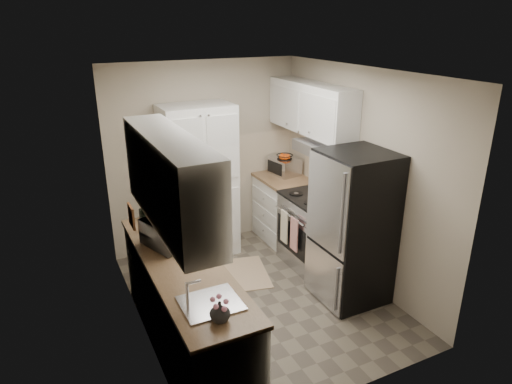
% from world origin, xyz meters
% --- Properties ---
extents(ground, '(3.20, 3.20, 0.00)m').
position_xyz_m(ground, '(0.00, 0.00, 0.00)').
color(ground, '#665B4C').
rests_on(ground, ground).
extents(room_shell, '(2.64, 3.24, 2.52)m').
position_xyz_m(room_shell, '(-0.02, -0.01, 1.63)').
color(room_shell, '#B6A793').
rests_on(room_shell, ground).
extents(pantry_cabinet, '(0.90, 0.55, 2.00)m').
position_xyz_m(pantry_cabinet, '(-0.20, 1.32, 1.00)').
color(pantry_cabinet, white).
rests_on(pantry_cabinet, ground).
extents(base_cabinet_left, '(0.60, 2.30, 0.88)m').
position_xyz_m(base_cabinet_left, '(-0.99, -0.43, 0.44)').
color(base_cabinet_left, white).
rests_on(base_cabinet_left, ground).
extents(countertop_left, '(0.63, 2.33, 0.04)m').
position_xyz_m(countertop_left, '(-0.99, -0.43, 0.90)').
color(countertop_left, '#846647').
rests_on(countertop_left, base_cabinet_left).
extents(base_cabinet_right, '(0.60, 0.80, 0.88)m').
position_xyz_m(base_cabinet_right, '(0.99, 1.19, 0.44)').
color(base_cabinet_right, white).
rests_on(base_cabinet_right, ground).
extents(countertop_right, '(0.63, 0.83, 0.04)m').
position_xyz_m(countertop_right, '(0.99, 1.19, 0.90)').
color(countertop_right, '#846647').
rests_on(countertop_right, base_cabinet_right).
extents(electric_range, '(0.71, 0.78, 1.13)m').
position_xyz_m(electric_range, '(0.97, 0.39, 0.48)').
color(electric_range, '#B7B7BC').
rests_on(electric_range, ground).
extents(refrigerator, '(0.70, 0.72, 1.70)m').
position_xyz_m(refrigerator, '(0.94, -0.41, 0.85)').
color(refrigerator, '#B7B7BC').
rests_on(refrigerator, ground).
extents(microwave, '(0.46, 0.54, 0.26)m').
position_xyz_m(microwave, '(-1.02, -0.05, 1.05)').
color(microwave, silver).
rests_on(microwave, countertop_left).
extents(wine_bottle, '(0.08, 0.08, 0.30)m').
position_xyz_m(wine_bottle, '(-1.14, 0.37, 1.07)').
color(wine_bottle, black).
rests_on(wine_bottle, countertop_left).
extents(flower_vase, '(0.18, 0.18, 0.16)m').
position_xyz_m(flower_vase, '(-1.00, -1.38, 1.00)').
color(flower_vase, silver).
rests_on(flower_vase, countertop_left).
extents(cutting_board, '(0.05, 0.25, 0.32)m').
position_xyz_m(cutting_board, '(-1.00, 0.66, 1.08)').
color(cutting_board, '#388C3C').
rests_on(cutting_board, countertop_left).
extents(toaster_oven, '(0.37, 0.44, 0.23)m').
position_xyz_m(toaster_oven, '(1.07, 1.32, 1.04)').
color(toaster_oven, '#B8B6BC').
rests_on(toaster_oven, countertop_right).
extents(fruit_basket, '(0.29, 0.29, 0.10)m').
position_xyz_m(fruit_basket, '(1.05, 1.30, 1.20)').
color(fruit_basket, '#F1520E').
rests_on(fruit_basket, toaster_oven).
extents(kitchen_mat, '(0.66, 0.88, 0.01)m').
position_xyz_m(kitchen_mat, '(0.09, 0.52, 0.01)').
color(kitchen_mat, tan).
rests_on(kitchen_mat, ground).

